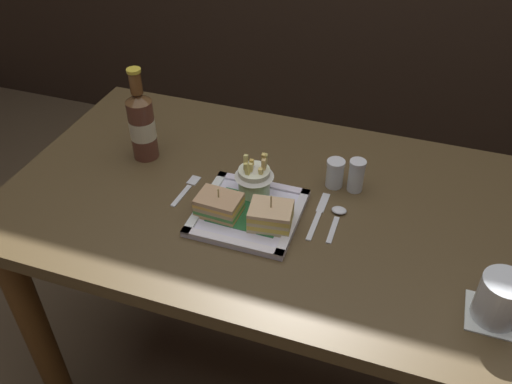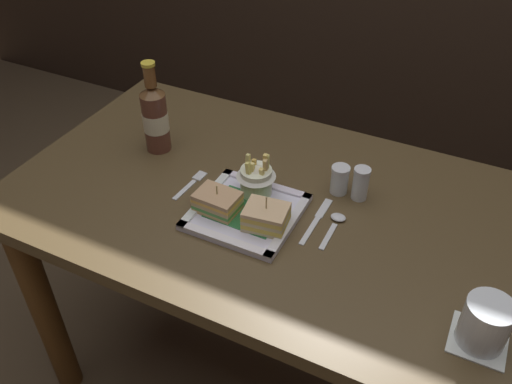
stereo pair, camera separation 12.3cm
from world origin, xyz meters
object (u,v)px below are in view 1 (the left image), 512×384
Objects in this scene: knife at (319,214)px; water_glass at (499,301)px; spoon at (337,216)px; sandwich_half_left at (219,205)px; beer_bottle at (142,124)px; pepper_shaker at (356,177)px; square_plate at (248,213)px; dining_table at (263,236)px; fries_cup at (254,177)px; fork at (187,189)px; salt_shaker at (335,175)px; sandwich_half_right at (271,216)px.

water_glass is at bearing -25.32° from knife.
spoon is (-0.34, 0.18, -0.04)m from water_glass.
sandwich_half_left is 0.41× the size of beer_bottle.
pepper_shaker reaches higher than sandwich_half_left.
dining_table is at bearing 81.96° from square_plate.
beer_bottle is (-0.27, 0.16, 0.06)m from sandwich_half_left.
dining_table is 0.58m from water_glass.
knife is at bearing -5.15° from fries_cup.
pepper_shaker is at bearing 39.07° from square_plate.
knife is (0.21, 0.08, -0.03)m from sandwich_half_left.
fork is (0.16, -0.10, -0.10)m from beer_bottle.
pepper_shaker is (0.05, 0.00, 0.01)m from salt_shaker.
beer_bottle reaches higher than sandwich_half_right.
fries_cup is 0.18m from fork.
sandwich_half_right reaches higher than sandwich_half_left.
square_plate is 0.07m from sandwich_half_left.
square_plate is 0.24m from salt_shaker.
salt_shaker reaches higher than square_plate.
fork is 0.36m from salt_shaker.
water_glass is (0.52, -0.20, 0.18)m from dining_table.
fries_cup is 0.21m from spoon.
sandwich_half_right is at bearing -127.52° from pepper_shaker.
knife is at bearing 2.89° from fork.
beer_bottle reaches higher than spoon.
knife is (0.16, -0.01, -0.06)m from fries_cup.
fries_cup reaches higher than sandwich_half_right.
water_glass reaches higher than square_plate.
sandwich_half_left reaches higher than dining_table.
water_glass is (0.59, -0.10, 0.01)m from sandwich_half_left.
water_glass is 1.30× the size of salt_shaker.
square_plate is at bearing -22.32° from beer_bottle.
pepper_shaker is at bearing 25.42° from dining_table.
pepper_shaker is at bearing 19.11° from fork.
knife is 0.12m from salt_shaker.
dining_table is 12.25× the size of sandwich_half_left.
spoon is at bearing -5.57° from dining_table.
dining_table is 0.20m from knife.
sandwich_half_left is at bearing 180.00° from sandwich_half_right.
fork is 0.41m from pepper_shaker.
spoon is at bearing 151.50° from water_glass.
knife is at bearing -117.13° from pepper_shaker.
sandwich_half_right reaches higher than pepper_shaker.
dining_table is 13.12× the size of water_glass.
salt_shaker is at bearing 21.78° from fork.
sandwich_half_left is at bearing -144.24° from pepper_shaker.
dining_table is 10.22× the size of spoon.
water_glass reaches higher than pepper_shaker.
fries_cup is at bearing 176.87° from spoon.
knife reaches higher than dining_table.
fork is 0.33m from knife.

